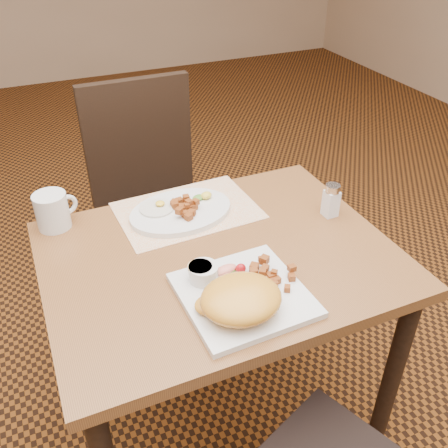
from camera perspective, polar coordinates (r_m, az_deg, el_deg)
ground at (r=1.86m, az=-0.38°, el=-21.99°), size 8.00×8.00×0.00m
table at (r=1.38m, az=-0.48°, el=-6.97°), size 0.90×0.70×0.75m
chair_far at (r=1.98m, az=-8.33°, el=3.20°), size 0.42×0.43×0.97m
placemat at (r=1.48m, az=-4.21°, el=1.54°), size 0.41×0.30×0.00m
plate_square at (r=1.17m, az=2.21°, el=-8.10°), size 0.29×0.29×0.02m
plate_oval at (r=1.46m, az=-4.96°, el=1.43°), size 0.33×0.26×0.02m
hollandaise_mound at (r=1.10m, az=1.86°, el=-8.61°), size 0.19×0.16×0.07m
ramekin at (r=1.19m, az=-2.40°, el=-5.52°), size 0.07×0.07×0.04m
garnish_sq at (r=1.21m, az=0.68°, el=-5.23°), size 0.08×0.04×0.03m
fried_egg at (r=1.46m, az=-7.66°, el=1.89°), size 0.10×0.10×0.02m
garnish_ov at (r=1.50m, az=-2.40°, el=3.20°), size 0.07×0.04×0.02m
salt_shaker at (r=1.46m, az=12.16°, el=2.72°), size 0.04×0.04×0.10m
coffee_mug at (r=1.46m, az=-18.97°, el=1.46°), size 0.12×0.09×0.10m
home_fries_sq at (r=1.20m, az=5.01°, el=-5.82°), size 0.12×0.12×0.03m
home_fries_ov at (r=1.44m, az=-4.41°, el=1.93°), size 0.08×0.11×0.03m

